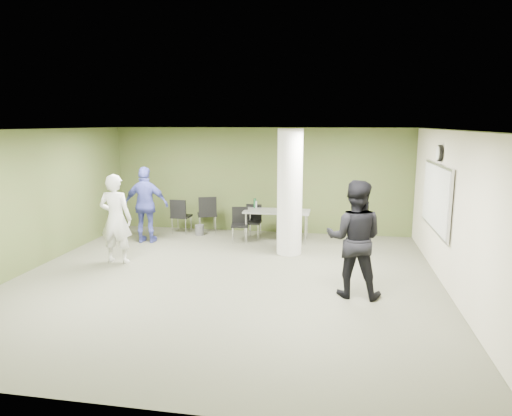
% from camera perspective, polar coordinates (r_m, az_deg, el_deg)
% --- Properties ---
extents(floor, '(8.00, 8.00, 0.00)m').
position_cam_1_polar(floor, '(8.74, -3.86, -8.94)').
color(floor, '#4F503F').
rests_on(floor, ground).
extents(ceiling, '(8.00, 8.00, 0.00)m').
position_cam_1_polar(ceiling, '(8.23, -4.11, 9.75)').
color(ceiling, white).
rests_on(ceiling, wall_back).
extents(wall_back, '(8.00, 2.80, 0.02)m').
position_cam_1_polar(wall_back, '(12.25, 0.52, 3.48)').
color(wall_back, '#4C5F2C').
rests_on(wall_back, floor).
extents(wall_left, '(0.02, 8.00, 2.80)m').
position_cam_1_polar(wall_left, '(10.10, -26.59, 0.83)').
color(wall_left, '#4C5F2C').
rests_on(wall_left, floor).
extents(wall_right_cream, '(0.02, 8.00, 2.80)m').
position_cam_1_polar(wall_right_cream, '(8.38, 23.64, -0.74)').
color(wall_right_cream, beige).
rests_on(wall_right_cream, floor).
extents(column, '(0.56, 0.56, 2.80)m').
position_cam_1_polar(column, '(10.15, 4.24, 1.97)').
color(column, silver).
rests_on(column, floor).
extents(whiteboard, '(0.05, 2.30, 1.30)m').
position_cam_1_polar(whiteboard, '(9.50, 21.57, 1.26)').
color(whiteboard, silver).
rests_on(whiteboard, wall_right_cream).
extents(wall_clock, '(0.06, 0.32, 0.32)m').
position_cam_1_polar(wall_clock, '(9.41, 21.93, 6.38)').
color(wall_clock, black).
rests_on(wall_clock, wall_right_cream).
extents(folding_table, '(1.63, 0.72, 1.02)m').
position_cam_1_polar(folding_table, '(11.36, 2.53, -0.55)').
color(folding_table, gray).
rests_on(folding_table, floor).
extents(wastebasket, '(0.24, 0.24, 0.27)m').
position_cam_1_polar(wastebasket, '(12.13, -7.07, -2.74)').
color(wastebasket, '#4C4C4C').
rests_on(wastebasket, floor).
extents(chair_back_left, '(0.49, 0.49, 0.93)m').
position_cam_1_polar(chair_back_left, '(12.28, -9.47, -0.69)').
color(chair_back_left, black).
rests_on(chair_back_left, floor).
extents(chair_back_right, '(0.64, 0.64, 1.00)m').
position_cam_1_polar(chair_back_right, '(12.25, -6.11, -0.44)').
color(chair_back_right, black).
rests_on(chair_back_right, floor).
extents(chair_table_left, '(0.49, 0.49, 0.85)m').
position_cam_1_polar(chair_table_left, '(11.39, -2.03, -1.71)').
color(chair_table_left, black).
rests_on(chair_table_left, floor).
extents(chair_table_right, '(0.43, 0.43, 0.85)m').
position_cam_1_polar(chair_table_right, '(11.72, -0.37, -1.34)').
color(chair_table_right, black).
rests_on(chair_table_right, floor).
extents(woman_white, '(0.69, 0.46, 1.88)m').
position_cam_1_polar(woman_white, '(9.98, -17.14, -1.30)').
color(woman_white, silver).
rests_on(woman_white, floor).
extents(man_black, '(1.04, 0.85, 1.99)m').
position_cam_1_polar(man_black, '(7.85, 12.20, -3.80)').
color(man_black, black).
rests_on(man_black, floor).
extents(man_blue, '(1.13, 0.53, 1.88)m').
position_cam_1_polar(man_blue, '(11.49, -13.57, 0.37)').
color(man_blue, '#4249A3').
rests_on(man_blue, floor).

